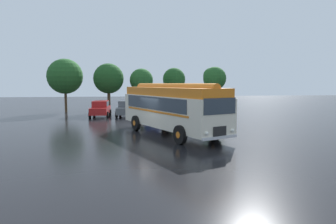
# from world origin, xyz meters

# --- Properties ---
(ground_plane) EXTENTS (120.00, 120.00, 0.00)m
(ground_plane) POSITION_xyz_m (0.00, 0.00, 0.00)
(ground_plane) COLOR black
(vintage_bus) EXTENTS (6.16, 10.25, 3.49)m
(vintage_bus) POSITION_xyz_m (0.87, -0.19, 1.89)
(vintage_bus) COLOR silver
(vintage_bus) RESTS_ON ground
(car_near_left) EXTENTS (2.14, 4.29, 1.66)m
(car_near_left) POSITION_xyz_m (-4.80, 11.81, 0.85)
(car_near_left) COLOR maroon
(car_near_left) RESTS_ON ground
(car_mid_left) EXTENTS (2.35, 4.38, 1.66)m
(car_mid_left) POSITION_xyz_m (-2.07, 11.71, 0.85)
(car_mid_left) COLOR #4C5156
(car_mid_left) RESTS_ON ground
(car_mid_right) EXTENTS (2.41, 4.40, 1.66)m
(car_mid_right) POSITION_xyz_m (0.77, 11.64, 0.85)
(car_mid_right) COLOR navy
(car_mid_right) RESTS_ON ground
(car_far_right) EXTENTS (2.16, 4.30, 1.66)m
(car_far_right) POSITION_xyz_m (3.49, 12.10, 0.85)
(car_far_right) COLOR #4C5156
(car_far_right) RESTS_ON ground
(box_van) EXTENTS (2.65, 5.89, 2.50)m
(box_van) POSITION_xyz_m (6.02, 11.92, 1.36)
(box_van) COLOR #B2B7BC
(box_van) RESTS_ON ground
(tree_far_left) EXTENTS (4.23, 4.23, 6.44)m
(tree_far_left) POSITION_xyz_m (-9.28, 17.47, 4.34)
(tree_far_left) COLOR #4C3823
(tree_far_left) RESTS_ON ground
(tree_left_of_centre) EXTENTS (3.67, 3.67, 5.91)m
(tree_left_of_centre) POSITION_xyz_m (-4.09, 17.04, 4.14)
(tree_left_of_centre) COLOR #4C3823
(tree_left_of_centre) RESTS_ON ground
(tree_centre) EXTENTS (2.87, 2.87, 5.31)m
(tree_centre) POSITION_xyz_m (-0.28, 16.98, 3.82)
(tree_centre) COLOR #4C3823
(tree_centre) RESTS_ON ground
(tree_right_of_centre) EXTENTS (2.90, 2.90, 5.47)m
(tree_right_of_centre) POSITION_xyz_m (4.08, 18.04, 3.95)
(tree_right_of_centre) COLOR #4C3823
(tree_right_of_centre) RESTS_ON ground
(tree_far_right) EXTENTS (3.00, 3.00, 5.64)m
(tree_far_right) POSITION_xyz_m (9.31, 17.86, 4.21)
(tree_far_right) COLOR #4C3823
(tree_far_right) RESTS_ON ground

